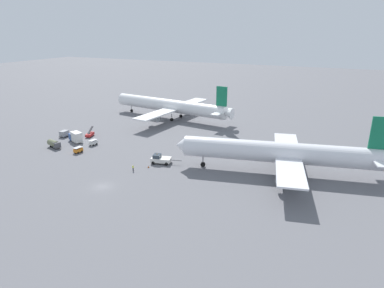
% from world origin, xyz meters
% --- Properties ---
extents(ground_plane, '(600.00, 600.00, 0.00)m').
position_xyz_m(ground_plane, '(0.00, 0.00, 0.00)').
color(ground_plane, slate).
extents(airliner_at_gate_left, '(57.89, 45.88, 15.50)m').
position_xyz_m(airliner_at_gate_left, '(-15.60, 63.93, 5.35)').
color(airliner_at_gate_left, white).
rests_on(airliner_at_gate_left, ground).
extents(airliner_being_pushed, '(54.48, 38.60, 16.42)m').
position_xyz_m(airliner_being_pushed, '(36.93, 25.59, 5.66)').
color(airliner_being_pushed, silver).
rests_on(airliner_being_pushed, ground).
extents(pushback_tug, '(8.75, 4.28, 2.82)m').
position_xyz_m(pushback_tug, '(5.35, 18.77, 1.19)').
color(pushback_tug, white).
rests_on(pushback_tug, ground).
extents(gse_fuel_bowser_stubby, '(5.20, 2.96, 2.40)m').
position_xyz_m(gse_fuel_bowser_stubby, '(-31.72, 15.99, 1.33)').
color(gse_fuel_bowser_stubby, '#666B4C').
rests_on(gse_fuel_bowser_stubby, ground).
extents(gse_catering_truck_tall, '(6.31, 4.46, 3.50)m').
position_xyz_m(gse_catering_truck_tall, '(-29.69, 23.38, 1.76)').
color(gse_catering_truck_tall, '#2D5199').
rests_on(gse_catering_truck_tall, ground).
extents(gse_container_dolly_flat, '(2.32, 3.28, 2.15)m').
position_xyz_m(gse_container_dolly_flat, '(-37.42, 25.99, 1.17)').
color(gse_container_dolly_flat, slate).
rests_on(gse_container_dolly_flat, ground).
extents(gse_baggage_cart_trailing, '(1.89, 2.90, 1.71)m').
position_xyz_m(gse_baggage_cart_trailing, '(-22.25, 23.16, 0.86)').
color(gse_baggage_cart_trailing, silver).
rests_on(gse_baggage_cart_trailing, ground).
extents(gse_belt_loader_portside, '(2.93, 5.06, 3.02)m').
position_xyz_m(gse_belt_loader_portside, '(-29.45, 29.91, 0.83)').
color(gse_belt_loader_portside, red).
rests_on(gse_belt_loader_portside, ground).
extents(gse_baggage_cart_near_cluster, '(1.84, 2.88, 1.71)m').
position_xyz_m(gse_baggage_cart_near_cluster, '(-21.71, 15.69, 0.86)').
color(gse_baggage_cart_near_cluster, orange).
rests_on(gse_baggage_cart_near_cluster, ground).
extents(ground_crew_marshaller_foreground, '(0.37, 0.45, 1.63)m').
position_xyz_m(ground_crew_marshaller_foreground, '(1.42, 10.97, 0.85)').
color(ground_crew_marshaller_foreground, black).
rests_on(ground_crew_marshaller_foreground, ground).
extents(traffic_cone_wingtip_starboard, '(0.44, 0.44, 0.60)m').
position_xyz_m(traffic_cone_wingtip_starboard, '(4.01, 14.41, 0.28)').
color(traffic_cone_wingtip_starboard, orange).
rests_on(traffic_cone_wingtip_starboard, ground).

